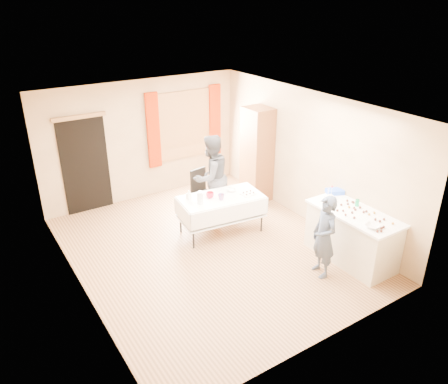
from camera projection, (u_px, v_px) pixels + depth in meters
floor at (210, 250)px, 7.88m from camera, size 4.50×5.50×0.02m
ceiling at (207, 106)px, 6.78m from camera, size 4.50×5.50×0.02m
wall_back at (143, 140)px, 9.44m from camera, size 4.50×0.02×2.60m
wall_front at (327, 261)px, 5.23m from camera, size 4.50×0.02×2.60m
wall_left at (73, 218)px, 6.22m from camera, size 0.02×5.50×2.60m
wall_right at (309, 158)px, 8.44m from camera, size 0.02×5.50×2.60m
window_frame at (184, 125)px, 9.81m from camera, size 1.32×0.06×1.52m
window_pane at (185, 125)px, 9.80m from camera, size 1.20×0.02×1.40m
curtain_left at (153, 131)px, 9.39m from camera, size 0.28×0.06×1.65m
curtain_right at (215, 120)px, 10.16m from camera, size 0.28×0.06×1.65m
doorway at (85, 165)px, 8.90m from camera, size 0.95×0.04×2.00m
door_lintel at (79, 117)px, 8.45m from camera, size 1.05×0.06×0.08m
cabinet at (257, 155)px, 9.41m from camera, size 0.50×0.60×2.05m
counter at (352, 236)px, 7.42m from camera, size 0.76×1.60×0.91m
party_table at (221, 211)px, 8.27m from camera, size 1.66×0.99×0.75m
chair at (203, 200)px, 9.07m from camera, size 0.45×0.45×0.94m
girl at (324, 237)px, 6.91m from camera, size 0.66×0.56×1.39m
woman at (211, 177)px, 8.69m from camera, size 1.08×0.95×1.73m
soda_can at (357, 203)px, 7.40m from camera, size 0.08×0.08×0.12m
mixing_bowl at (373, 226)px, 6.74m from camera, size 0.31×0.31×0.05m
foam_block at (329, 198)px, 7.63m from camera, size 0.17×0.13×0.08m
blue_basket at (335, 191)px, 7.87m from camera, size 0.35×0.30×0.08m
pitcher at (200, 198)px, 7.82m from camera, size 0.12×0.12×0.22m
cup_red at (210, 195)px, 8.07m from camera, size 0.20×0.20×0.11m
cup_rainbow at (221, 197)px, 7.99m from camera, size 0.18×0.18×0.11m
small_bowl at (231, 190)px, 8.34m from camera, size 0.20×0.20×0.05m
pastry_tray at (248, 194)px, 8.23m from camera, size 0.30×0.23×0.02m
bottle at (189, 195)px, 8.01m from camera, size 0.11×0.11×0.17m
cake_balls at (359, 213)px, 7.16m from camera, size 0.50×1.17×0.04m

